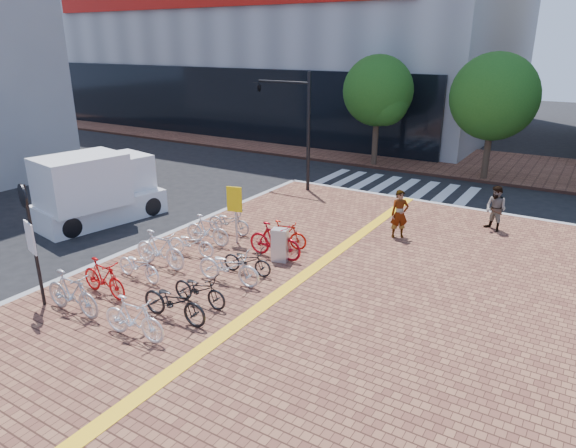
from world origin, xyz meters
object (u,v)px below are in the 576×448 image
Objects in this scene: bike_9 at (200,289)px; utility_box at (280,245)px; bike_1 at (104,278)px; bike_5 at (207,230)px; bike_8 at (174,301)px; bike_11 at (247,261)px; bike_3 at (160,249)px; notice_sign at (30,231)px; pedestrian_a at (400,214)px; yellow_sign at (235,204)px; traffic_light_pole at (285,108)px; bike_7 at (134,318)px; bike_2 at (139,265)px; bike_0 at (72,293)px; bike_6 at (229,221)px; box_truck at (97,189)px; bike_13 at (285,235)px; bike_12 at (275,241)px; pedestrian_b at (496,209)px; bike_4 at (191,243)px; bike_10 at (229,266)px.

bike_9 is 1.58× the size of utility_box.
utility_box is at bearing -28.84° from bike_1.
bike_5 is 5.07m from bike_8.
bike_5 is 1.09× the size of bike_11.
bike_3 is 3.84m from notice_sign.
pedestrian_a is at bearing -34.05° from bike_11.
yellow_sign is at bearing -4.78° from bike_1.
traffic_light_pole is at bearing 7.93° from bike_3.
bike_11 is (-0.07, 2.21, -0.02)m from bike_9.
bike_7 is 1.13m from bike_8.
bike_2 is (0.05, 1.20, -0.08)m from bike_1.
notice_sign is at bearing 97.50° from bike_0.
bike_5 is 1.24m from bike_6.
pedestrian_a is 11.57m from box_truck.
notice_sign is at bearing 135.67° from bike_11.
utility_box is at bearing -13.38° from yellow_sign.
bike_11 is 10.42m from traffic_light_pole.
bike_2 is 4.41m from bike_6.
bike_13 is (2.41, 1.12, -0.05)m from bike_5.
bike_3 is 1.12× the size of pedestrian_a.
bike_11 is at bearing -119.54° from bike_5.
notice_sign is at bearing 144.44° from bike_13.
pedestrian_a is at bearing -66.60° from bike_6.
bike_3 is 1.01× the size of bike_12.
bike_1 is 5.28m from bike_12.
bike_7 reaches higher than bike_2.
bike_6 is at bearing 68.88° from bike_12.
bike_1 is 1.04× the size of pedestrian_b.
yellow_sign is (-1.87, 4.04, 0.94)m from bike_9.
bike_1 is 5.13m from yellow_sign.
pedestrian_b is (7.86, 12.08, 0.26)m from bike_0.
bike_4 is (0.20, 1.18, -0.14)m from bike_3.
bike_9 is 1.07× the size of bike_13.
bike_7 is at bearing -34.47° from box_truck.
bike_8 reaches higher than bike_13.
utility_box is (2.76, 3.31, 0.09)m from bike_2.
notice_sign reaches higher than utility_box.
bike_6 is 0.32× the size of traffic_light_pole.
bike_0 is 1.13× the size of bike_2.
pedestrian_b is at bearing -29.85° from bike_9.
notice_sign is at bearing -159.53° from pedestrian_a.
utility_box is 0.21× the size of box_truck.
bike_11 is 1.46m from bike_12.
bike_5 is 0.87× the size of bike_10.
bike_13 is 0.47× the size of notice_sign.
utility_box is (2.87, 2.34, -0.05)m from bike_3.
bike_0 is 0.99× the size of bike_3.
notice_sign is (-0.95, -1.25, 1.57)m from bike_1.
box_truck reaches higher than bike_12.
bike_2 is 0.84× the size of yellow_sign.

